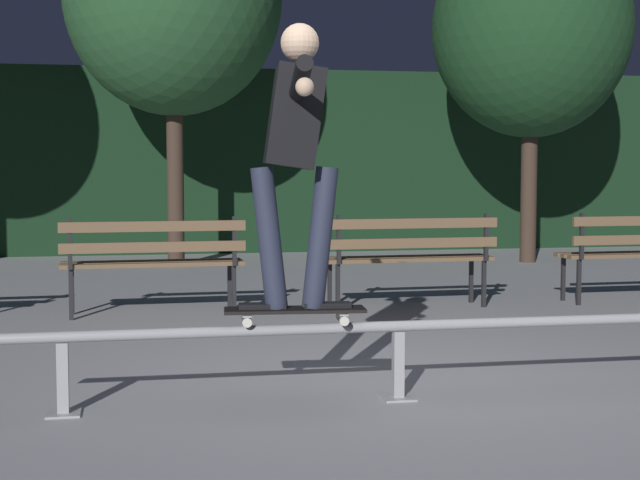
% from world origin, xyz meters
% --- Properties ---
extents(ground_plane, '(90.00, 90.00, 0.00)m').
position_xyz_m(ground_plane, '(0.00, 0.00, 0.00)').
color(ground_plane, '#99999E').
extents(hedge_backdrop, '(24.00, 1.20, 2.79)m').
position_xyz_m(hedge_backdrop, '(0.00, 9.69, 1.39)').
color(hedge_backdrop, black).
rests_on(hedge_backdrop, ground).
extents(grind_rail, '(4.34, 0.18, 0.45)m').
position_xyz_m(grind_rail, '(-0.00, -0.24, 0.35)').
color(grind_rail, '#9E9EA3').
rests_on(grind_rail, ground).
extents(skateboard, '(0.79, 0.27, 0.09)m').
position_xyz_m(skateboard, '(-0.59, -0.24, 0.52)').
color(skateboard, black).
rests_on(skateboard, grind_rail).
extents(skateboarder, '(0.63, 1.40, 1.56)m').
position_xyz_m(skateboarder, '(-0.59, -0.24, 1.46)').
color(skateboarder, black).
rests_on(skateboarder, skateboard).
extents(park_bench_left_center, '(1.61, 0.46, 0.88)m').
position_xyz_m(park_bench_left_center, '(-1.30, 3.11, 0.54)').
color(park_bench_left_center, black).
rests_on(park_bench_left_center, ground).
extents(park_bench_right_center, '(1.61, 0.46, 0.88)m').
position_xyz_m(park_bench_right_center, '(1.04, 3.11, 0.54)').
color(park_bench_right_center, black).
rests_on(park_bench_right_center, ground).
extents(tree_far_right, '(2.69, 2.69, 4.67)m').
position_xyz_m(tree_far_right, '(3.87, 7.00, 3.18)').
color(tree_far_right, '#3D2D23').
rests_on(tree_far_right, ground).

